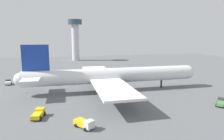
# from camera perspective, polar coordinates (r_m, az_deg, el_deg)

# --- Properties ---
(ground_plane) EXTENTS (277.47, 277.47, 0.00)m
(ground_plane) POSITION_cam_1_polar(r_m,az_deg,el_deg) (77.73, 0.00, -5.82)
(ground_plane) COLOR slate
(cargo_airplane) EXTENTS (69.37, 56.51, 17.77)m
(cargo_airplane) POSITION_cam_1_polar(r_m,az_deg,el_deg) (76.26, -0.43, -1.62)
(cargo_airplane) COLOR silver
(cargo_airplane) RESTS_ON ground_plane
(cargo_loader) EXTENTS (3.10, 4.35, 1.97)m
(cargo_loader) POSITION_cam_1_polar(r_m,az_deg,el_deg) (97.73, -27.27, -3.11)
(cargo_loader) COLOR #333338
(cargo_loader) RESTS_ON ground_plane
(catering_truck) EXTENTS (4.70, 5.34, 2.13)m
(catering_truck) POSITION_cam_1_polar(r_m,az_deg,el_deg) (47.70, -7.78, -14.71)
(catering_truck) COLOR silver
(catering_truck) RESTS_ON ground_plane
(maintenance_van) EXTENTS (4.92, 4.92, 2.03)m
(maintenance_van) POSITION_cam_1_polar(r_m,az_deg,el_deg) (69.40, 28.39, -8.01)
(maintenance_van) COLOR #333338
(maintenance_van) RESTS_ON ground_plane
(baggage_tug) EXTENTS (3.37, 5.56, 2.02)m
(baggage_tug) POSITION_cam_1_polar(r_m,az_deg,el_deg) (55.89, -20.08, -11.50)
(baggage_tug) COLOR yellow
(baggage_tug) RESTS_ON ground_plane
(safety_cone_nose) EXTENTS (0.48, 0.48, 0.69)m
(safety_cone_nose) POSITION_cam_1_polar(r_m,az_deg,el_deg) (87.55, 20.84, -4.47)
(safety_cone_nose) COLOR orange
(safety_cone_nose) RESTS_ON ground_plane
(safety_cone_tail) EXTENTS (0.41, 0.41, 0.58)m
(safety_cone_tail) POSITION_cam_1_polar(r_m,az_deg,el_deg) (80.52, -22.96, -5.84)
(safety_cone_tail) COLOR orange
(safety_cone_tail) RESTS_ON ground_plane
(control_tower) EXTENTS (11.68, 11.68, 34.46)m
(control_tower) POSITION_cam_1_polar(r_m,az_deg,el_deg) (175.76, -10.35, 9.46)
(control_tower) COLOR silver
(control_tower) RESTS_ON ground_plane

